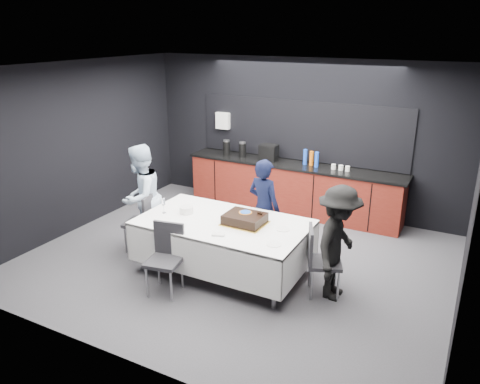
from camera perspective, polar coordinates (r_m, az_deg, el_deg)
name	(u,v)px	position (r m, az deg, el deg)	size (l,w,h in m)	color
ground	(237,260)	(7.08, -0.38, -8.28)	(6.00, 6.00, 0.00)	#45454A
room_shell	(237,138)	(6.43, -0.42, 6.54)	(6.04, 5.04, 2.82)	white
kitchenette	(292,184)	(8.74, 6.38, 0.98)	(4.10, 0.64, 2.05)	#5A150E
party_table	(223,231)	(6.48, -2.06, -4.72)	(2.32, 1.32, 0.78)	#99999E
cake_assembly	(245,219)	(6.32, 0.59, -3.30)	(0.57, 0.47, 0.17)	#F1BF47
plate_stack	(186,210)	(6.73, -6.55, -2.16)	(0.20, 0.20, 0.10)	white
loose_plate_near	(180,226)	(6.33, -7.37, -4.08)	(0.19, 0.19, 0.01)	white
loose_plate_right_a	(283,229)	(6.20, 5.25, -4.53)	(0.18, 0.18, 0.01)	white
loose_plate_right_b	(274,244)	(5.78, 4.15, -6.34)	(0.19, 0.19, 0.01)	white
loose_plate_far	(241,215)	(6.64, 0.06, -2.76)	(0.18, 0.18, 0.01)	white
fork_pile	(219,234)	(6.01, -2.64, -5.16)	(0.16, 0.10, 0.03)	white
champagne_flute	(163,202)	(6.74, -9.33, -1.27)	(0.06, 0.06, 0.22)	white
chair_left	(144,218)	(7.30, -11.64, -3.18)	(0.50, 0.50, 0.92)	#28282C
chair_right	(319,256)	(6.10, 9.56, -7.76)	(0.55, 0.55, 0.92)	#28282C
chair_near	(166,253)	(6.17, -8.99, -7.36)	(0.49, 0.49, 0.92)	#28282C
person_center	(264,208)	(6.98, 2.94, -1.95)	(0.55, 0.36, 1.50)	black
person_left	(141,197)	(7.35, -12.00, -0.63)	(0.80, 0.62, 1.65)	silver
person_right	(338,243)	(5.99, 11.85, -6.13)	(0.97, 0.56, 1.50)	black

